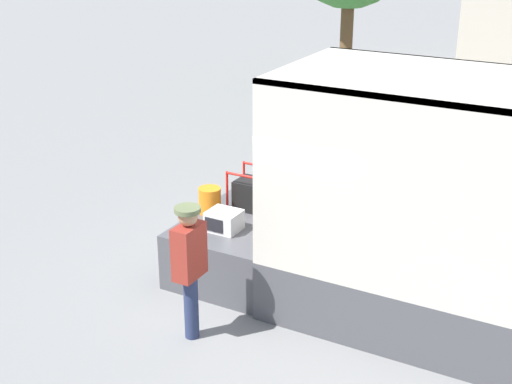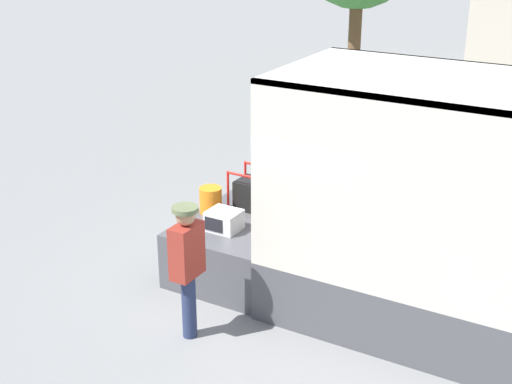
{
  "view_description": "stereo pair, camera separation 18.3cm",
  "coord_description": "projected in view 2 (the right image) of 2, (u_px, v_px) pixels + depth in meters",
  "views": [
    {
      "loc": [
        3.9,
        -8.13,
        4.99
      ],
      "look_at": [
        -0.47,
        -0.2,
        1.37
      ],
      "focal_mm": 50.0,
      "sensor_mm": 36.0,
      "label": 1
    },
    {
      "loc": [
        4.06,
        -8.04,
        4.99
      ],
      "look_at": [
        -0.47,
        -0.2,
        1.37
      ],
      "focal_mm": 50.0,
      "sensor_mm": 36.0,
      "label": 2
    }
  ],
  "objects": [
    {
      "name": "ground_plane",
      "position": [
        291.0,
        282.0,
        10.2
      ],
      "size": [
        160.0,
        160.0,
        0.0
      ],
      "primitive_type": "plane",
      "color": "gray"
    },
    {
      "name": "orange_bucket",
      "position": [
        211.0,
        200.0,
        10.41
      ],
      "size": [
        0.33,
        0.33,
        0.39
      ],
      "color": "orange",
      "rests_on": "tailgate_deck"
    },
    {
      "name": "tailgate_deck",
      "position": [
        245.0,
        245.0,
        10.41
      ],
      "size": [
        1.53,
        2.15,
        0.82
      ],
      "primitive_type": "cube",
      "color": "#4C4C51",
      "rests_on": "ground"
    },
    {
      "name": "worker_person",
      "position": [
        187.0,
        258.0,
        8.53
      ],
      "size": [
        0.32,
        0.44,
        1.76
      ],
      "color": "navy",
      "rests_on": "ground"
    },
    {
      "name": "microwave",
      "position": [
        224.0,
        220.0,
        9.87
      ],
      "size": [
        0.44,
        0.4,
        0.28
      ],
      "color": "white",
      "rests_on": "tailgate_deck"
    },
    {
      "name": "portable_generator",
      "position": [
        257.0,
        195.0,
        10.51
      ],
      "size": [
        0.69,
        0.53,
        0.61
      ],
      "color": "black",
      "rests_on": "tailgate_deck"
    }
  ]
}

